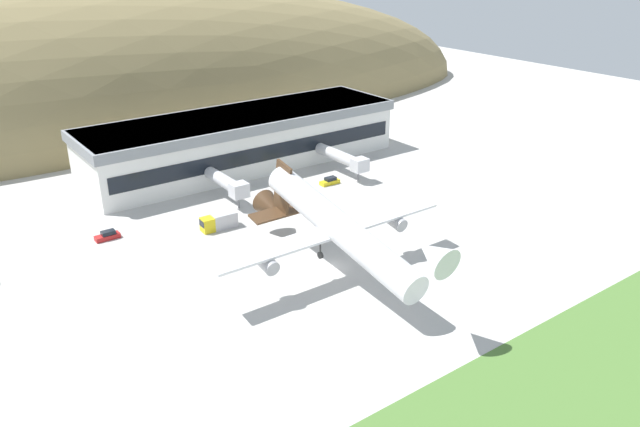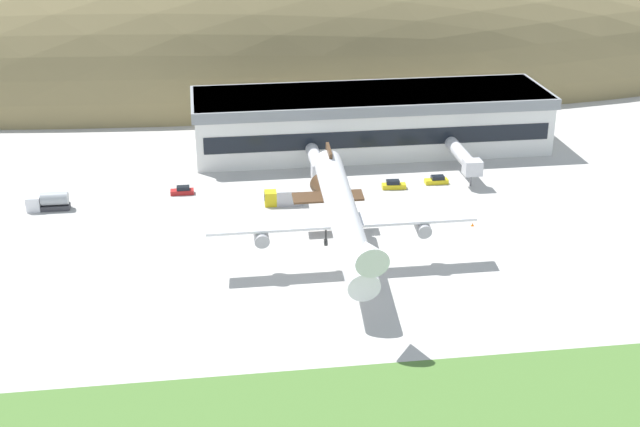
# 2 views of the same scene
# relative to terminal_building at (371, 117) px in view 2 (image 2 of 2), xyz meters

# --- Properties ---
(ground_plane) EXTENTS (370.28, 370.28, 0.00)m
(ground_plane) POSITION_rel_terminal_building_xyz_m (-13.75, -53.14, -7.00)
(ground_plane) COLOR #B7B5AF
(hill_backdrop) EXTENTS (295.39, 74.24, 77.55)m
(hill_backdrop) POSITION_rel_terminal_building_xyz_m (-21.19, 58.25, -7.00)
(hill_backdrop) COLOR olive
(hill_backdrop) RESTS_ON ground_plane
(terminal_building) EXTENTS (75.10, 21.49, 12.36)m
(terminal_building) POSITION_rel_terminal_building_xyz_m (0.00, 0.00, 0.00)
(terminal_building) COLOR white
(terminal_building) RESTS_ON ground_plane
(jetway_0) EXTENTS (3.38, 14.12, 5.43)m
(jetway_0) POSITION_rel_terminal_building_xyz_m (-13.96, -18.04, -3.01)
(jetway_0) COLOR silver
(jetway_0) RESTS_ON ground_plane
(jetway_1) EXTENTS (3.38, 16.42, 5.43)m
(jetway_1) POSITION_rel_terminal_building_xyz_m (14.85, -19.25, -3.01)
(jetway_1) COLOR silver
(jetway_1) RESTS_ON ground_plane
(cargo_airplane) EXTENTS (41.65, 45.21, 12.74)m
(cargo_airplane) POSITION_rel_terminal_building_xyz_m (-15.20, -55.79, 1.63)
(cargo_airplane) COLOR silver
(service_car_0) EXTENTS (4.47, 1.77, 1.58)m
(service_car_0) POSITION_rel_terminal_building_xyz_m (8.79, -22.33, -6.34)
(service_car_0) COLOR gold
(service_car_0) RESTS_ON ground_plane
(service_car_1) EXTENTS (4.62, 1.97, 1.68)m
(service_car_1) POSITION_rel_terminal_building_xyz_m (-0.03, -23.74, -6.30)
(service_car_1) COLOR gold
(service_car_1) RESTS_ON ground_plane
(service_car_2) EXTENTS (4.34, 1.75, 1.55)m
(service_car_2) POSITION_rel_terminal_building_xyz_m (-39.87, -20.95, -6.36)
(service_car_2) COLOR #B21E1E
(service_car_2) RESTS_ON ground_plane
(fuel_truck) EXTENTS (6.90, 2.65, 2.82)m
(fuel_truck) POSITION_rel_terminal_building_xyz_m (-21.63, -28.71, -5.61)
(fuel_truck) COLOR gold
(fuel_truck) RESTS_ON ground_plane
(box_truck) EXTENTS (7.52, 2.56, 3.27)m
(box_truck) POSITION_rel_terminal_building_xyz_m (-63.61, -25.23, -5.45)
(box_truck) COLOR silver
(box_truck) RESTS_ON ground_plane
(traffic_cone_0) EXTENTS (0.52, 0.52, 0.58)m
(traffic_cone_0) POSITION_rel_terminal_building_xyz_m (-4.05, -36.13, -6.72)
(traffic_cone_0) COLOR orange
(traffic_cone_0) RESTS_ON ground_plane
(traffic_cone_1) EXTENTS (0.52, 0.52, 0.58)m
(traffic_cone_1) POSITION_rel_terminal_building_xyz_m (9.68, -42.89, -6.72)
(traffic_cone_1) COLOR orange
(traffic_cone_1) RESTS_ON ground_plane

